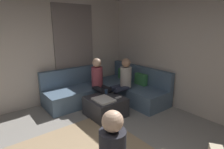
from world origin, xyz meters
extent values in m
cube|color=beige|center=(0.00, 2.94, 1.35)|extent=(6.00, 0.12, 2.70)
cube|color=beige|center=(-2.94, 0.00, 1.35)|extent=(0.12, 6.00, 2.70)
cube|color=gray|center=(-2.84, 1.30, 1.25)|extent=(0.06, 1.10, 2.50)
cube|color=slate|center=(-1.78, 2.41, 0.21)|extent=(2.10, 0.85, 0.42)
cube|color=slate|center=(-1.78, 2.76, 0.65)|extent=(2.10, 0.14, 0.45)
cube|color=slate|center=(-2.41, 1.13, 0.21)|extent=(0.85, 1.70, 0.42)
cube|color=slate|center=(-2.76, 1.13, 0.65)|extent=(0.14, 1.70, 0.45)
cube|color=#3F8C4C|center=(-2.28, 2.58, 0.54)|extent=(0.36, 0.12, 0.36)
cube|color=#3F8C4C|center=(-1.58, 2.58, 0.54)|extent=(0.36, 0.12, 0.36)
cube|color=#333338|center=(-1.41, 1.27, 0.21)|extent=(0.76, 0.76, 0.42)
cube|color=white|center=(-1.31, 1.15, 0.44)|extent=(0.44, 0.36, 0.04)
cylinder|color=#334C72|center=(-1.63, 1.45, 0.47)|extent=(0.08, 0.08, 0.10)
cube|color=white|center=(-1.23, 1.49, 0.43)|extent=(0.05, 0.15, 0.02)
cylinder|color=#2D3347|center=(-1.49, 1.63, 0.21)|extent=(0.12, 0.12, 0.42)
cylinder|color=#2D3347|center=(-1.67, 1.63, 0.21)|extent=(0.12, 0.12, 0.42)
cylinder|color=#2D3347|center=(-1.49, 1.83, 0.48)|extent=(0.12, 0.40, 0.12)
cylinder|color=#2D3347|center=(-1.67, 1.83, 0.48)|extent=(0.12, 0.40, 0.12)
cylinder|color=beige|center=(-1.58, 2.03, 0.73)|extent=(0.28, 0.28, 0.50)
sphere|color=tan|center=(-1.58, 2.03, 1.09)|extent=(0.22, 0.22, 0.22)
cylinder|color=black|center=(-1.63, 1.56, 0.21)|extent=(0.12, 0.12, 0.42)
cylinder|color=black|center=(-1.63, 1.38, 0.21)|extent=(0.12, 0.12, 0.42)
cylinder|color=black|center=(-1.83, 1.56, 0.48)|extent=(0.40, 0.12, 0.12)
cylinder|color=black|center=(-1.83, 1.38, 0.48)|extent=(0.40, 0.12, 0.12)
cylinder|color=#993F4C|center=(-2.03, 1.47, 0.73)|extent=(0.28, 0.28, 0.50)
sphere|color=#D8AD8C|center=(-2.03, 1.47, 1.09)|extent=(0.22, 0.22, 0.22)
sphere|color=#D8AD8C|center=(0.41, 0.03, 1.07)|extent=(0.22, 0.22, 0.22)
camera|label=1|loc=(1.69, -0.98, 1.98)|focal=29.79mm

